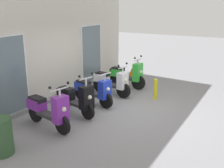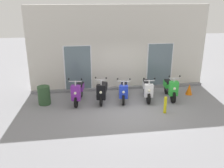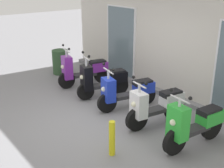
{
  "view_description": "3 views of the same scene",
  "coord_description": "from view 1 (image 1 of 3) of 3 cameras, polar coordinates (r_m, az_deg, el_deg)",
  "views": [
    {
      "loc": [
        -7.08,
        -3.63,
        3.15
      ],
      "look_at": [
        0.62,
        0.71,
        0.53
      ],
      "focal_mm": 44.6,
      "sensor_mm": 36.0,
      "label": 1
    },
    {
      "loc": [
        -2.1,
        -9.26,
        4.54
      ],
      "look_at": [
        -0.63,
        0.79,
        0.88
      ],
      "focal_mm": 39.69,
      "sensor_mm": 36.0,
      "label": 2
    },
    {
      "loc": [
        5.14,
        -3.51,
        3.23
      ],
      "look_at": [
        -0.24,
        0.68,
        0.68
      ],
      "focal_mm": 47.5,
      "sensor_mm": 36.0,
      "label": 3
    }
  ],
  "objects": [
    {
      "name": "traffic_cone",
      "position": [
        11.71,
        4.06,
        2.15
      ],
      "size": [
        0.32,
        0.32,
        0.52
      ],
      "primitive_type": "cone",
      "color": "orange",
      "rests_on": "ground_plane"
    },
    {
      "name": "scooter_white",
      "position": [
        9.67,
        -0.1,
        0.4
      ],
      "size": [
        0.58,
        1.57,
        1.19
      ],
      "color": "black",
      "rests_on": "ground_plane"
    },
    {
      "name": "ground_plane",
      "position": [
        8.55,
        2.1,
        -5.13
      ],
      "size": [
        40.0,
        40.0,
        0.0
      ],
      "primitive_type": "plane",
      "color": "gray"
    },
    {
      "name": "curb_bollard",
      "position": [
        9.39,
        8.91,
        -1.06
      ],
      "size": [
        0.12,
        0.12,
        0.7
      ],
      "primitive_type": "cylinder",
      "color": "yellow",
      "rests_on": "ground_plane"
    },
    {
      "name": "scooter_purple",
      "position": [
        7.3,
        -12.87,
        -5.18
      ],
      "size": [
        0.7,
        1.64,
        1.29
      ],
      "color": "black",
      "rests_on": "ground_plane"
    },
    {
      "name": "scooter_black",
      "position": [
        8.03,
        -7.36,
        -2.9
      ],
      "size": [
        0.67,
        1.5,
        1.31
      ],
      "color": "black",
      "rests_on": "ground_plane"
    },
    {
      "name": "storefront_facade",
      "position": [
        9.51,
        -12.12,
        9.18
      ],
      "size": [
        8.79,
        0.5,
        4.13
      ],
      "color": "beige",
      "rests_on": "ground_plane"
    },
    {
      "name": "scooter_blue",
      "position": [
        8.84,
        -3.88,
        -1.28
      ],
      "size": [
        0.71,
        1.62,
        1.21
      ],
      "color": "black",
      "rests_on": "ground_plane"
    },
    {
      "name": "trash_bin",
      "position": [
        6.45,
        -21.97,
        -9.94
      ],
      "size": [
        0.53,
        0.53,
        0.82
      ],
      "primitive_type": "cylinder",
      "color": "#2D4C2D",
      "rests_on": "ground_plane"
    },
    {
      "name": "scooter_green",
      "position": [
        10.56,
        3.14,
        1.89
      ],
      "size": [
        0.53,
        1.59,
        1.26
      ],
      "color": "black",
      "rests_on": "ground_plane"
    }
  ]
}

